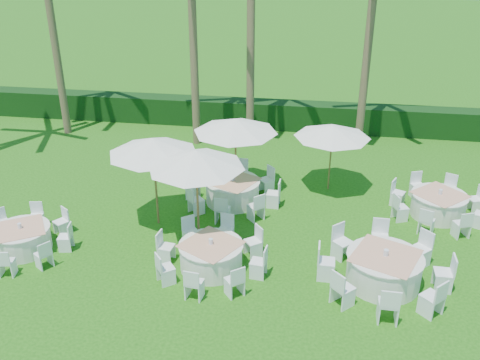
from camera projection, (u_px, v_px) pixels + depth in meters
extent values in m
plane|color=#1B500D|center=(230.00, 286.00, 13.83)|extent=(120.00, 120.00, 0.00)
cube|color=black|center=(275.00, 115.00, 24.24)|extent=(34.00, 1.00, 1.20)
cylinder|color=silver|center=(22.00, 240.00, 15.20)|extent=(1.56, 1.56, 0.68)
cylinder|color=silver|center=(20.00, 229.00, 15.05)|extent=(1.62, 1.62, 0.03)
cube|color=tan|center=(20.00, 228.00, 15.04)|extent=(1.73, 1.73, 0.01)
cylinder|color=silver|center=(20.00, 226.00, 15.00)|extent=(0.11, 0.11, 0.14)
cube|color=white|center=(65.00, 237.00, 15.20)|extent=(0.44, 0.44, 0.81)
cube|color=white|center=(61.00, 222.00, 15.96)|extent=(0.53, 0.53, 0.81)
cube|color=white|center=(36.00, 216.00, 16.27)|extent=(0.44, 0.44, 0.81)
cube|color=white|center=(3.00, 223.00, 15.93)|extent=(0.53, 0.53, 0.81)
cube|color=white|center=(6.00, 262.00, 14.08)|extent=(0.44, 0.44, 0.81)
cube|color=white|center=(43.00, 254.00, 14.42)|extent=(0.53, 0.53, 0.81)
cylinder|color=silver|center=(211.00, 257.00, 14.38)|extent=(1.68, 1.68, 0.73)
cylinder|color=silver|center=(211.00, 245.00, 14.22)|extent=(1.75, 1.75, 0.03)
cube|color=tan|center=(211.00, 244.00, 14.21)|extent=(1.84, 1.84, 0.01)
cylinder|color=silver|center=(211.00, 241.00, 14.17)|extent=(0.12, 0.12, 0.16)
cube|color=white|center=(253.00, 242.00, 14.92)|extent=(0.57, 0.57, 0.87)
cube|color=white|center=(226.00, 230.00, 15.48)|extent=(0.45, 0.45, 0.87)
cube|color=white|center=(191.00, 232.00, 15.38)|extent=(0.57, 0.57, 0.87)
cube|color=white|center=(166.00, 247.00, 14.67)|extent=(0.45, 0.45, 0.87)
cube|color=white|center=(166.00, 268.00, 13.78)|extent=(0.57, 0.57, 0.87)
cube|color=white|center=(194.00, 283.00, 13.22)|extent=(0.45, 0.45, 0.87)
cube|color=white|center=(234.00, 280.00, 13.32)|extent=(0.57, 0.57, 0.87)
cube|color=white|center=(258.00, 262.00, 14.03)|extent=(0.45, 0.45, 0.87)
cylinder|color=silver|center=(384.00, 270.00, 13.75)|extent=(1.88, 1.88, 0.82)
cylinder|color=silver|center=(386.00, 256.00, 13.57)|extent=(1.96, 1.96, 0.03)
cube|color=tan|center=(386.00, 256.00, 13.56)|extent=(2.00, 2.00, 0.01)
cylinder|color=silver|center=(386.00, 253.00, 13.52)|extent=(0.13, 0.13, 0.17)
cube|color=white|center=(420.00, 249.00, 14.48)|extent=(0.65, 0.65, 0.98)
cube|color=white|center=(380.00, 237.00, 15.02)|extent=(0.46, 0.46, 0.98)
cube|color=white|center=(343.00, 242.00, 14.79)|extent=(0.65, 0.65, 0.98)
cube|color=white|center=(326.00, 262.00, 13.94)|extent=(0.46, 0.46, 0.98)
cube|color=white|center=(343.00, 288.00, 12.95)|extent=(0.65, 0.65, 0.98)
cube|color=white|center=(389.00, 304.00, 12.41)|extent=(0.46, 0.46, 0.98)
cube|color=white|center=(432.00, 297.00, 12.64)|extent=(0.65, 0.65, 0.98)
cube|color=white|center=(444.00, 273.00, 13.50)|extent=(0.46, 0.46, 0.98)
cylinder|color=silver|center=(233.00, 192.00, 17.80)|extent=(1.76, 1.76, 0.76)
cylinder|color=silver|center=(232.00, 181.00, 17.63)|extent=(1.84, 1.84, 0.03)
cube|color=tan|center=(232.00, 180.00, 17.62)|extent=(1.90, 1.90, 0.01)
cylinder|color=silver|center=(232.00, 178.00, 17.58)|extent=(0.12, 0.12, 0.16)
cube|color=white|center=(266.00, 180.00, 18.44)|extent=(0.60, 0.60, 0.92)
cube|color=white|center=(241.00, 173.00, 18.98)|extent=(0.45, 0.45, 0.92)
cube|color=white|center=(212.00, 175.00, 18.81)|extent=(0.60, 0.60, 0.92)
cube|color=white|center=(193.00, 186.00, 18.03)|extent=(0.45, 0.45, 0.92)
cube|color=white|center=(196.00, 200.00, 17.10)|extent=(0.60, 0.60, 0.92)
cube|color=white|center=(223.00, 209.00, 16.56)|extent=(0.45, 0.45, 0.92)
cube|color=white|center=(256.00, 206.00, 16.73)|extent=(0.60, 0.60, 0.92)
cube|color=white|center=(273.00, 194.00, 17.51)|extent=(0.45, 0.45, 0.92)
cylinder|color=silver|center=(438.00, 205.00, 16.99)|extent=(1.67, 1.67, 0.72)
cylinder|color=silver|center=(440.00, 195.00, 16.83)|extent=(1.74, 1.74, 0.03)
cube|color=tan|center=(440.00, 194.00, 16.82)|extent=(1.90, 1.90, 0.01)
cylinder|color=silver|center=(441.00, 192.00, 16.78)|extent=(0.12, 0.12, 0.15)
cube|color=white|center=(475.00, 199.00, 17.20)|extent=(0.52, 0.52, 0.87)
cube|color=white|center=(449.00, 188.00, 17.94)|extent=(0.54, 0.54, 0.87)
cube|color=white|center=(418.00, 185.00, 18.11)|extent=(0.52, 0.52, 0.87)
cube|color=white|center=(398.00, 193.00, 17.60)|extent=(0.54, 0.54, 0.87)
cube|color=white|center=(401.00, 207.00, 16.71)|extent=(0.52, 0.52, 0.87)
cube|color=white|center=(427.00, 221.00, 15.97)|extent=(0.54, 0.54, 0.87)
cube|color=white|center=(462.00, 224.00, 15.81)|extent=(0.52, 0.52, 0.87)
cylinder|color=brown|center=(156.00, 184.00, 16.12)|extent=(0.07, 0.07, 2.74)
cone|color=white|center=(153.00, 146.00, 15.58)|extent=(2.68, 2.68, 0.49)
sphere|color=brown|center=(152.00, 140.00, 15.50)|extent=(0.11, 0.11, 0.11)
cylinder|color=brown|center=(198.00, 199.00, 15.18)|extent=(0.07, 0.07, 2.78)
cone|color=white|center=(196.00, 159.00, 14.63)|extent=(2.74, 2.74, 0.50)
sphere|color=brown|center=(196.00, 153.00, 14.55)|extent=(0.11, 0.11, 0.11)
cylinder|color=brown|center=(236.00, 158.00, 18.10)|extent=(0.06, 0.06, 2.58)
cone|color=white|center=(236.00, 125.00, 17.59)|extent=(2.82, 2.82, 0.46)
sphere|color=brown|center=(236.00, 121.00, 17.52)|extent=(0.10, 0.10, 0.10)
cylinder|color=brown|center=(330.00, 159.00, 18.34)|extent=(0.05, 0.05, 2.28)
cone|color=white|center=(333.00, 131.00, 17.90)|extent=(2.59, 2.59, 0.41)
sphere|color=brown|center=(333.00, 127.00, 17.84)|extent=(0.09, 0.09, 0.09)
cylinder|color=brown|center=(52.00, 25.00, 21.86)|extent=(0.32, 0.32, 9.36)
cylinder|color=brown|center=(193.00, 24.00, 20.65)|extent=(0.32, 0.32, 9.85)
cylinder|color=brown|center=(251.00, 23.00, 20.68)|extent=(0.32, 0.32, 9.90)
cylinder|color=brown|center=(368.00, 42.00, 20.47)|extent=(0.32, 0.32, 8.65)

